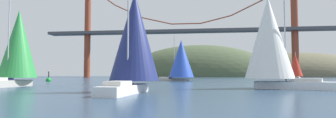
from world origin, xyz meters
TOP-DOWN VIEW (x-y plane):
  - ground_plane at (0.00, 0.00)m, footprint 360.00×360.00m
  - headland_center at (5.00, 135.00)m, footprint 88.39×44.00m
  - headland_right at (60.00, 135.00)m, footprint 81.74×44.00m
  - suspension_bridge at (-0.00, 95.00)m, footprint 127.53×6.00m
  - sailboat_navy_sail at (0.98, -0.98)m, footprint 4.84×8.77m
  - sailboat_blue_spinnaker at (2.16, 37.64)m, footprint 10.49×7.48m
  - sailboat_scarlet_sail at (31.22, 50.02)m, footprint 5.03×7.13m
  - sailboat_white_mainsail at (14.68, 6.58)m, footprint 9.84×7.31m
  - sailboat_red_spinnaker at (-42.67, 39.48)m, footprint 3.77×6.57m
  - sailboat_green_sail at (-17.39, 8.43)m, footprint 5.12×9.13m
  - channel_buoy at (-26.06, 30.63)m, footprint 1.10×1.10m

SIDE VIEW (x-z plane):
  - ground_plane at x=0.00m, z-range 0.00..0.00m
  - headland_center at x=5.00m, z-range -18.41..18.41m
  - headland_right at x=60.00m, z-range -13.49..13.49m
  - channel_buoy at x=-26.06m, z-range -0.95..1.69m
  - sailboat_scarlet_sail at x=31.22m, z-range -0.12..7.37m
  - sailboat_red_spinnaker at x=-42.67m, z-range -0.10..8.25m
  - sailboat_navy_sail at x=0.98m, z-range -0.49..10.08m
  - sailboat_blue_spinnaker at x=2.16m, z-range -0.37..10.25m
  - sailboat_green_sail at x=-17.39m, z-range -0.34..10.94m
  - sailboat_white_mainsail at x=14.68m, z-range -0.32..11.12m
  - suspension_bridge at x=0.00m, z-range -0.45..42.43m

